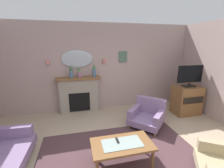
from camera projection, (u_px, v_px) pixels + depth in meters
The scene contains 15 objects.
wall_back at pixel (99, 68), 5.00m from camera, with size 7.27×0.10×2.81m, color #B29993.
patterned_rug at pixel (123, 163), 2.83m from camera, with size 3.20×2.40×0.01m, color #4C3338.
fireplace at pixel (79, 95), 4.84m from camera, with size 1.36×0.36×1.16m.
mantel_vase_right at pixel (71, 72), 4.57m from camera, with size 0.11×0.11×0.39m.
mantel_vase_centre at pixel (80, 72), 4.63m from camera, with size 0.10×0.10×0.35m.
mantel_vase_left at pixel (94, 70), 4.73m from camera, with size 0.10×0.10×0.41m.
wall_mirror at pixel (77, 59), 4.69m from camera, with size 0.96×0.06×0.56m, color #B2BCC6.
wall_sconce_left at pixel (48, 62), 4.46m from camera, with size 0.14×0.14×0.14m, color #D17066.
wall_sconce_right at pixel (104, 60), 4.84m from camera, with size 0.14×0.14×0.14m, color #D17066.
framed_picture at pixel (123, 57), 5.03m from camera, with size 0.28×0.03×0.36m, color #4C6B56.
coffee_table at pixel (122, 146), 2.71m from camera, with size 1.10×0.60×0.45m.
tv_remote at pixel (117, 141), 2.76m from camera, with size 0.04×0.16×0.02m, color black.
armchair_beside_couch at pixel (148, 114), 4.11m from camera, with size 1.15×1.15×0.71m.
tv_cabinet at pixel (186, 100), 4.77m from camera, with size 0.80×0.58×0.90m.
tv_flatscreen at pixel (190, 75), 4.54m from camera, with size 0.84×0.24×0.65m.
Camera 1 is at (-0.76, -2.04, 2.16)m, focal length 24.18 mm.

